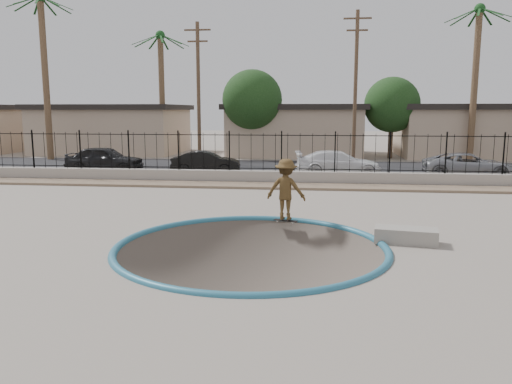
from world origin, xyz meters
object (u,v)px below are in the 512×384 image
object	(u,v)px
car_d	(468,165)
skateboard	(286,221)
car_c	(338,163)
concrete_ledge	(406,235)
car_b	(206,162)
skater	(286,192)
car_a	(105,159)

from	to	relation	value
car_d	skateboard	bearing A→B (deg)	145.28
skateboard	car_c	distance (m)	11.59
skateboard	concrete_ledge	size ratio (longest dim) A/B	0.49
car_b	skater	bearing A→B (deg)	-161.11
skater	car_d	size ratio (longest dim) A/B	0.42
skateboard	concrete_ledge	bearing A→B (deg)	-13.65
car_b	car_d	xyz separation A→B (m)	(13.79, 0.07, 0.02)
car_c	skater	bearing A→B (deg)	164.54
car_a	car_c	size ratio (longest dim) A/B	0.94
car_d	skater	bearing A→B (deg)	145.28
skater	skateboard	size ratio (longest dim) A/B	2.44
car_a	car_d	xyz separation A→B (m)	(19.57, 0.07, -0.10)
skateboard	concrete_ledge	world-z (taller)	concrete_ledge
skateboard	car_b	bearing A→B (deg)	132.52
skater	car_b	distance (m)	12.45
concrete_ledge	car_a	world-z (taller)	car_a
concrete_ledge	car_b	bearing A→B (deg)	121.79
car_c	car_b	bearing A→B (deg)	84.98
skater	car_b	size ratio (longest dim) A/B	0.51
concrete_ledge	car_d	bearing A→B (deg)	68.07
car_b	car_d	distance (m)	13.79
car_a	car_b	world-z (taller)	car_a
car_a	car_d	size ratio (longest dim) A/B	0.94
skateboard	car_d	xyz separation A→B (m)	(8.74, 11.45, 0.61)
car_c	car_d	world-z (taller)	car_c
skateboard	car_d	distance (m)	14.42
car_a	car_b	size ratio (longest dim) A/B	1.15
skater	car_b	xyz separation A→B (m)	(-5.05, 11.38, -0.30)
skater	concrete_ledge	xyz separation A→B (m)	(3.30, -2.08, -0.75)
car_a	car_b	bearing A→B (deg)	-90.01
car_b	car_c	size ratio (longest dim) A/B	0.82
concrete_ledge	car_a	distance (m)	19.52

